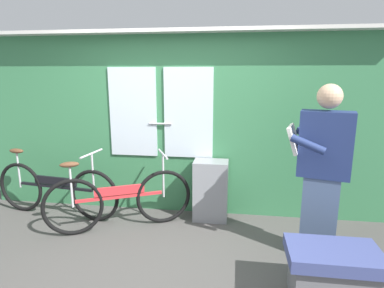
% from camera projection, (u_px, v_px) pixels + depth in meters
% --- Properties ---
extents(ground_plane, '(6.09, 4.23, 0.04)m').
position_uv_depth(ground_plane, '(152.00, 269.00, 2.99)').
color(ground_plane, '#474442').
extents(train_door_wall, '(5.09, 0.28, 2.25)m').
position_uv_depth(train_door_wall, '(177.00, 121.00, 4.00)').
color(train_door_wall, '#387A4C').
rests_on(train_door_wall, ground_plane).
extents(bicycle_near_door, '(1.53, 0.80, 0.86)m').
position_uv_depth(bicycle_near_door, '(119.00, 200.00, 3.66)').
color(bicycle_near_door, black).
rests_on(bicycle_near_door, ground_plane).
extents(bicycle_leaning_behind, '(1.72, 0.44, 0.86)m').
position_uv_depth(bicycle_leaning_behind, '(55.00, 189.00, 4.00)').
color(bicycle_leaning_behind, black).
rests_on(bicycle_leaning_behind, ground_plane).
extents(passenger_reading_newspaper, '(0.62, 0.55, 1.67)m').
position_uv_depth(passenger_reading_newspaper, '(322.00, 170.00, 2.99)').
color(passenger_reading_newspaper, slate).
rests_on(passenger_reading_newspaper, ground_plane).
extents(trash_bin_by_wall, '(0.41, 0.28, 0.74)m').
position_uv_depth(trash_bin_by_wall, '(211.00, 190.00, 3.90)').
color(trash_bin_by_wall, gray).
rests_on(trash_bin_by_wall, ground_plane).
extents(bench_seat_corner, '(0.70, 0.44, 0.45)m').
position_uv_depth(bench_seat_corner, '(332.00, 274.00, 2.50)').
color(bench_seat_corner, '#3D477F').
rests_on(bench_seat_corner, ground_plane).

